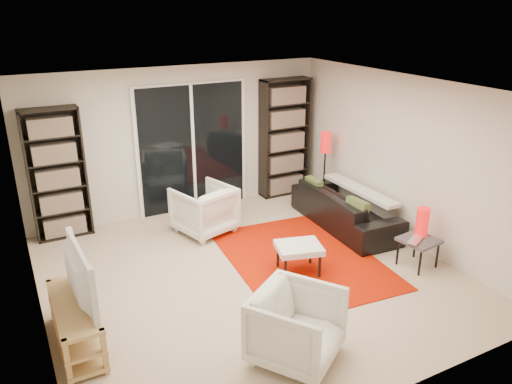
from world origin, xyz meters
The scene contains 20 objects.
floor centered at (0.00, 0.00, 0.00)m, with size 5.00×5.00×0.00m, color tan.
wall_back centered at (0.00, 2.50, 1.20)m, with size 5.00×0.02×2.40m, color beige.
wall_front centered at (0.00, -2.50, 1.20)m, with size 5.00×0.02×2.40m, color beige.
wall_left centered at (-2.50, 0.00, 1.20)m, with size 0.02×5.00×2.40m, color beige.
wall_right centered at (2.50, 0.00, 1.20)m, with size 0.02×5.00×2.40m, color beige.
ceiling centered at (0.00, 0.00, 2.40)m, with size 5.00×5.00×0.02m, color white.
sliding_door centered at (0.20, 2.46, 1.05)m, with size 1.92×0.08×2.16m.
bookshelf_left centered at (-1.95, 2.33, 0.98)m, with size 0.80×0.30×1.95m.
bookshelf_right centered at (1.90, 2.33, 1.05)m, with size 0.90×0.30×2.10m.
tv_stand centered at (-2.22, -0.45, 0.26)m, with size 0.39×1.22×0.50m.
tv centered at (-2.20, -0.45, 0.80)m, with size 1.05×0.14×0.60m, color black.
rug centered at (0.82, 0.03, 0.01)m, with size 1.89×2.56×0.01m, color #AD1500.
sofa centered at (2.01, 0.64, 0.30)m, with size 2.05×0.80×0.60m, color black.
armchair_back centered at (-0.02, 1.47, 0.37)m, with size 0.79×0.81×0.74m, color silver.
armchair_front centered at (-0.34, -1.67, 0.37)m, with size 0.78×0.81×0.73m, color silver.
ottoman centered at (0.58, -0.26, 0.35)m, with size 0.67×0.60×0.40m.
side_table centered at (2.08, -0.85, 0.35)m, with size 0.51×0.51×0.40m.
laptop centered at (2.00, -0.92, 0.41)m, with size 0.32×0.20×0.03m, color silver.
table_lamp centered at (2.19, -0.77, 0.59)m, with size 0.17×0.17×0.39m, color red.
floor_lamp centered at (2.23, 1.55, 0.98)m, with size 0.19×0.19×1.30m.
Camera 1 is at (-2.58, -5.08, 3.33)m, focal length 35.00 mm.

